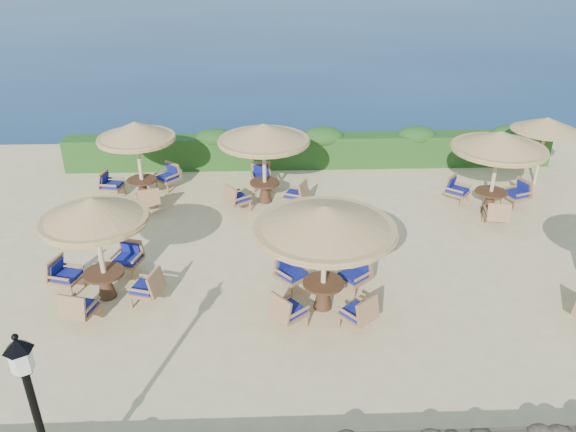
{
  "coord_description": "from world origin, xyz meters",
  "views": [
    {
      "loc": [
        -1.55,
        -12.57,
        7.93
      ],
      "look_at": [
        -1.06,
        0.46,
        1.3
      ],
      "focal_mm": 35.0,
      "sensor_mm": 36.0,
      "label": 1
    }
  ],
  "objects_px": {
    "cafe_set_4": "(264,146)",
    "cafe_set_5": "(498,154)",
    "cafe_set_3": "(138,147)",
    "extra_parasol": "(547,124)",
    "cafe_set_0": "(97,234)",
    "cafe_set_1": "(325,236)"
  },
  "relations": [
    {
      "from": "cafe_set_4",
      "to": "cafe_set_5",
      "type": "height_order",
      "value": "same"
    },
    {
      "from": "cafe_set_1",
      "to": "cafe_set_4",
      "type": "relative_size",
      "value": 1.11
    },
    {
      "from": "cafe_set_3",
      "to": "cafe_set_4",
      "type": "height_order",
      "value": "same"
    },
    {
      "from": "cafe_set_4",
      "to": "cafe_set_5",
      "type": "relative_size",
      "value": 1.02
    },
    {
      "from": "cafe_set_1",
      "to": "cafe_set_4",
      "type": "xyz_separation_m",
      "value": [
        -1.35,
        5.85,
        0.02
      ]
    },
    {
      "from": "cafe_set_1",
      "to": "cafe_set_4",
      "type": "distance_m",
      "value": 6.01
    },
    {
      "from": "cafe_set_5",
      "to": "extra_parasol",
      "type": "bearing_deg",
      "value": 41.01
    },
    {
      "from": "extra_parasol",
      "to": "cafe_set_1",
      "type": "distance_m",
      "value": 10.7
    },
    {
      "from": "extra_parasol",
      "to": "cafe_set_5",
      "type": "height_order",
      "value": "cafe_set_5"
    },
    {
      "from": "extra_parasol",
      "to": "cafe_set_5",
      "type": "relative_size",
      "value": 0.84
    },
    {
      "from": "cafe_set_4",
      "to": "cafe_set_5",
      "type": "distance_m",
      "value": 7.13
    },
    {
      "from": "cafe_set_4",
      "to": "extra_parasol",
      "type": "bearing_deg",
      "value": 6.68
    },
    {
      "from": "cafe_set_3",
      "to": "cafe_set_5",
      "type": "distance_m",
      "value": 11.16
    },
    {
      "from": "cafe_set_4",
      "to": "cafe_set_3",
      "type": "bearing_deg",
      "value": 174.81
    },
    {
      "from": "cafe_set_4",
      "to": "cafe_set_1",
      "type": "bearing_deg",
      "value": -76.99
    },
    {
      "from": "cafe_set_3",
      "to": "cafe_set_5",
      "type": "xyz_separation_m",
      "value": [
        11.08,
        -1.35,
        0.1
      ]
    },
    {
      "from": "extra_parasol",
      "to": "cafe_set_0",
      "type": "xyz_separation_m",
      "value": [
        -13.3,
        -6.34,
        -0.44
      ]
    },
    {
      "from": "cafe_set_1",
      "to": "cafe_set_4",
      "type": "height_order",
      "value": "same"
    },
    {
      "from": "cafe_set_0",
      "to": "cafe_set_5",
      "type": "relative_size",
      "value": 1.01
    },
    {
      "from": "cafe_set_1",
      "to": "cafe_set_5",
      "type": "bearing_deg",
      "value": 40.44
    },
    {
      "from": "cafe_set_4",
      "to": "cafe_set_0",
      "type": "bearing_deg",
      "value": -126.2
    },
    {
      "from": "cafe_set_1",
      "to": "cafe_set_3",
      "type": "distance_m",
      "value": 8.21
    }
  ]
}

